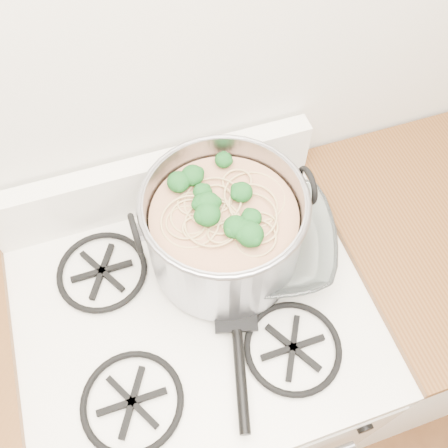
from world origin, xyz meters
TOP-DOWN VIEW (x-y plane):
  - gas_range at (0.00, 1.26)m, footprint 0.76×0.66m
  - counter_left at (-0.51, 1.26)m, footprint 0.25×0.65m
  - stock_pot at (0.10, 1.36)m, footprint 0.37×0.34m
  - spatula at (0.08, 1.23)m, footprint 0.36×0.37m
  - glass_bowl at (0.19, 1.35)m, footprint 0.16×0.16m

SIDE VIEW (x-z plane):
  - gas_range at x=0.00m, z-range -0.03..0.90m
  - counter_left at x=-0.51m, z-range 0.00..0.92m
  - spatula at x=0.08m, z-range 0.92..0.95m
  - glass_bowl at x=0.19m, z-range 0.92..0.95m
  - stock_pot at x=0.10m, z-range 0.91..1.14m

